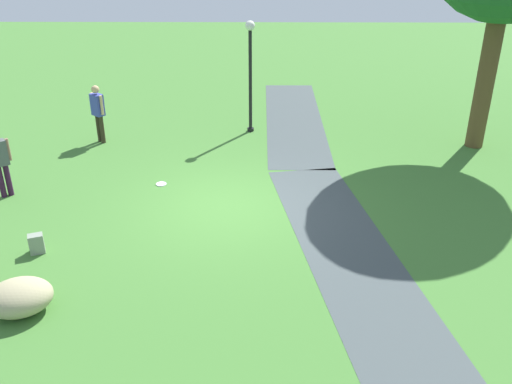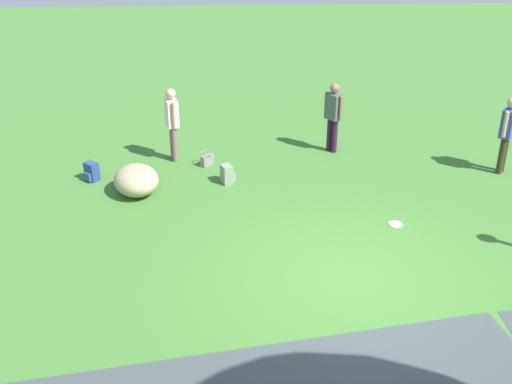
# 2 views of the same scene
# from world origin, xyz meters

# --- Properties ---
(ground_plane) EXTENTS (48.00, 48.00, 0.00)m
(ground_plane) POSITION_xyz_m (0.00, 0.00, 0.00)
(ground_plane) COLOR #407430
(lawn_boulder) EXTENTS (1.17, 1.31, 0.59)m
(lawn_boulder) POSITION_xyz_m (3.81, -3.25, 0.29)
(lawn_boulder) COLOR tan
(lawn_boulder) RESTS_ON ground
(woman_with_handbag) EXTENTS (0.34, 0.50, 1.67)m
(woman_with_handbag) POSITION_xyz_m (3.17, -4.91, 0.97)
(woman_with_handbag) COLOR #7F585C
(woman_with_handbag) RESTS_ON ground
(man_near_boulder) EXTENTS (0.42, 0.43, 1.69)m
(man_near_boulder) POSITION_xyz_m (-3.97, -3.90, 0.98)
(man_near_boulder) COLOR #312B1B
(man_near_boulder) RESTS_ON ground
(passerby_on_path) EXTENTS (0.41, 0.43, 1.64)m
(passerby_on_path) POSITION_xyz_m (-0.48, -5.25, 0.95)
(passerby_on_path) COLOR #321632
(passerby_on_path) RESTS_ON ground
(handbag_on_grass) EXTENTS (0.38, 0.38, 0.31)m
(handbag_on_grass) POSITION_xyz_m (2.42, -4.57, 0.14)
(handbag_on_grass) COLOR gray
(handbag_on_grass) RESTS_ON ground
(backpack_by_boulder) EXTENTS (0.35, 0.35, 0.40)m
(backpack_by_boulder) POSITION_xyz_m (4.84, -3.91, 0.19)
(backpack_by_boulder) COLOR navy
(backpack_by_boulder) RESTS_ON ground
(spare_backpack_on_lawn) EXTENTS (0.33, 0.33, 0.40)m
(spare_backpack_on_lawn) POSITION_xyz_m (1.98, -3.65, 0.19)
(spare_backpack_on_lawn) COLOR gray
(spare_backpack_on_lawn) RESTS_ON ground
(frisbee_on_grass) EXTENTS (0.26, 0.26, 0.02)m
(frisbee_on_grass) POSITION_xyz_m (-1.12, -1.70, 0.01)
(frisbee_on_grass) COLOR white
(frisbee_on_grass) RESTS_ON ground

